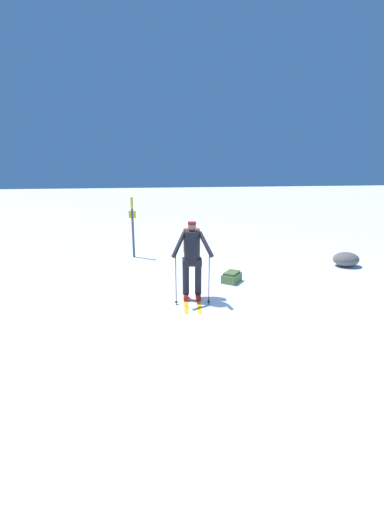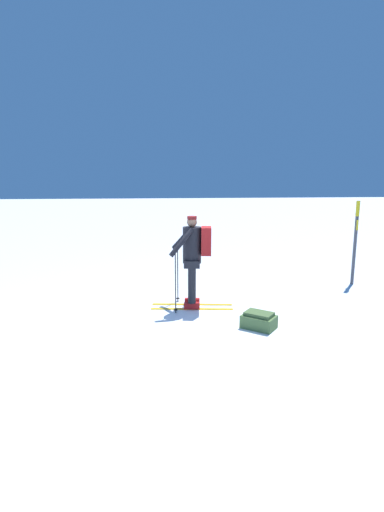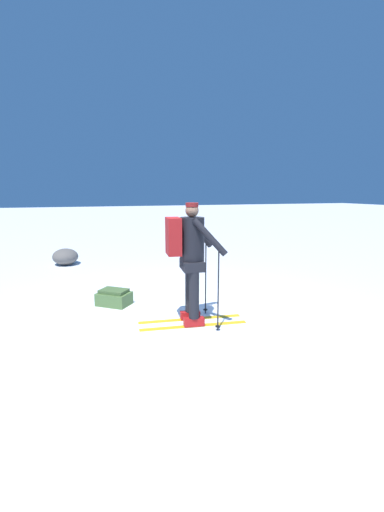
# 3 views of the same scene
# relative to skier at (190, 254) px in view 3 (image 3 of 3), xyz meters

# --- Properties ---
(ground_plane) EXTENTS (80.00, 80.00, 0.00)m
(ground_plane) POSITION_rel_skier_xyz_m (-0.51, -0.08, -1.07)
(ground_plane) COLOR white
(skier) EXTENTS (0.92, 1.64, 1.80)m
(skier) POSITION_rel_skier_xyz_m (0.00, 0.00, 0.00)
(skier) COLOR gold
(skier) RESTS_ON ground_plane
(dropped_backpack) EXTENTS (0.64, 0.66, 0.28)m
(dropped_backpack) POSITION_rel_skier_xyz_m (-1.22, -0.98, -0.94)
(dropped_backpack) COLOR #4C6B38
(dropped_backpack) RESTS_ON ground_plane
(rock_boulder) EXTENTS (0.78, 0.67, 0.43)m
(rock_boulder) POSITION_rel_skier_xyz_m (-5.05, -1.85, -0.85)
(rock_boulder) COLOR #5B5651
(rock_boulder) RESTS_ON ground_plane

